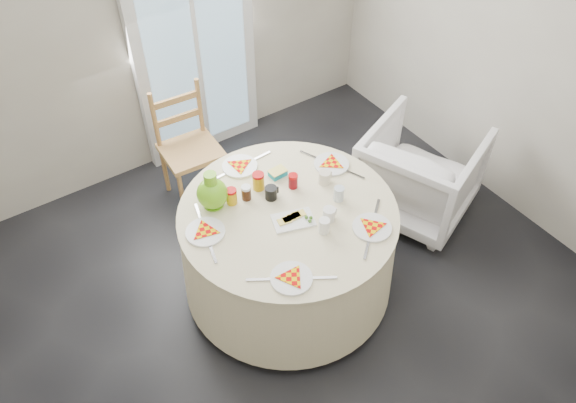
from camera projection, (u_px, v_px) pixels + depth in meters
floor at (296, 323)px, 3.61m from camera, size 4.00×4.00×0.00m
wall_back at (133, 13)px, 3.87m from camera, size 4.00×0.02×2.60m
wall_right at (562, 53)px, 3.49m from camera, size 0.02×4.00×2.60m
glass_door at (193, 33)px, 4.18m from camera, size 1.00×0.08×2.10m
table at (288, 249)px, 3.57m from camera, size 1.35×1.35×0.68m
wooden_chair at (190, 148)px, 4.13m from camera, size 0.43×0.41×0.92m
armchair at (421, 169)px, 4.09m from camera, size 0.95×0.97×0.78m
place_settings at (288, 205)px, 3.29m from camera, size 1.39×1.39×0.02m
jar_cluster at (261, 183)px, 3.35m from camera, size 0.45×0.25×0.13m
butter_tub at (278, 167)px, 3.50m from camera, size 0.11×0.08×0.04m
green_pitcher at (211, 186)px, 3.26m from camera, size 0.22×0.22×0.24m
cheese_platter at (293, 215)px, 3.23m from camera, size 0.28×0.22×0.03m
mugs_glasses at (307, 187)px, 3.34m from camera, size 0.59×0.59×0.10m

